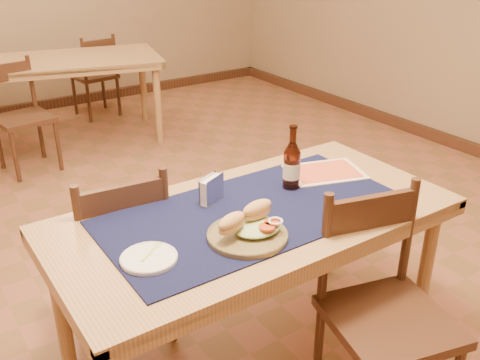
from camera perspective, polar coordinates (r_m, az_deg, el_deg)
room at (r=2.57m, az=-9.14°, el=16.81°), size 6.04×7.04×2.84m
main_table at (r=2.15m, az=1.49°, el=-5.34°), size 1.60×0.80×0.75m
placemat at (r=2.11m, az=1.52°, el=-3.34°), size 1.20×0.60×0.01m
baseboard at (r=3.07m, az=-7.41°, el=-8.94°), size 6.00×7.00×0.10m
back_table at (r=5.00m, az=-18.66°, el=11.25°), size 1.85×1.23×0.75m
chair_main_far at (r=2.45m, az=-12.73°, el=-7.52°), size 0.45×0.45×0.89m
chair_main_near at (r=2.12m, az=15.07°, el=-13.16°), size 0.52×0.52×0.92m
chair_back_near at (r=4.54m, az=-22.30°, el=6.46°), size 0.45×0.45×0.86m
chair_back_far at (r=5.68m, az=-15.15°, el=10.81°), size 0.42×0.42×0.83m
sandwich_plate at (r=1.92m, az=0.98°, el=-5.27°), size 0.29×0.29×0.11m
side_plate at (r=1.83m, az=-9.70°, el=-8.18°), size 0.19×0.19×0.02m
fork at (r=1.86m, az=-9.32°, el=-7.37°), size 0.11×0.09×0.00m
beer_bottle at (r=2.26m, az=5.54°, el=1.58°), size 0.07×0.07×0.28m
napkin_holder at (r=2.16m, az=-3.07°, el=-1.05°), size 0.13×0.09×0.11m
menu_card at (r=2.47m, az=9.04°, el=0.88°), size 0.39×0.34×0.01m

